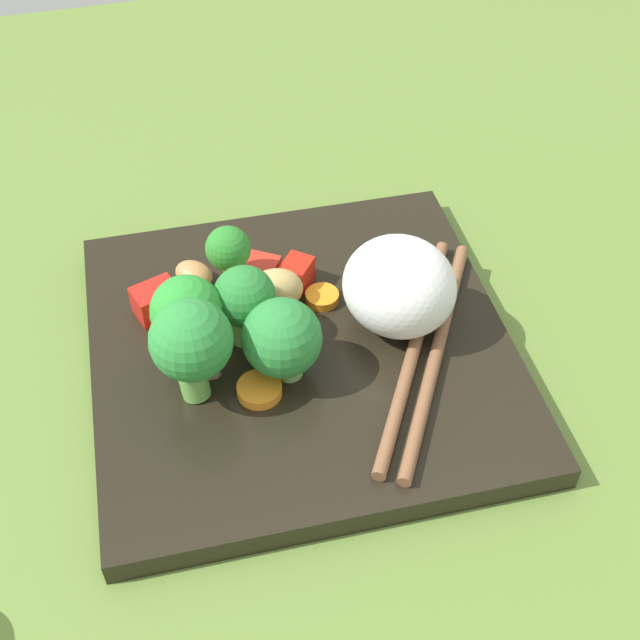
# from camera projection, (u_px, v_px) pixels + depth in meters

# --- Properties ---
(ground_plane) EXTENTS (1.10, 1.10, 0.02)m
(ground_plane) POSITION_uv_depth(u_px,v_px,m) (301.00, 369.00, 0.56)
(ground_plane) COLOR olive
(square_plate) EXTENTS (0.27, 0.27, 0.02)m
(square_plate) POSITION_uv_depth(u_px,v_px,m) (301.00, 350.00, 0.54)
(square_plate) COLOR black
(square_plate) RESTS_ON ground_plane
(rice_mound) EXTENTS (0.10, 0.10, 0.06)m
(rice_mound) POSITION_uv_depth(u_px,v_px,m) (400.00, 289.00, 0.53)
(rice_mound) COLOR white
(rice_mound) RESTS_ON square_plate
(broccoli_floret_0) EXTENTS (0.04, 0.04, 0.06)m
(broccoli_floret_0) POSITION_uv_depth(u_px,v_px,m) (244.00, 299.00, 0.52)
(broccoli_floret_0) COLOR #84BC5E
(broccoli_floret_0) RESTS_ON square_plate
(broccoli_floret_1) EXTENTS (0.03, 0.03, 0.05)m
(broccoli_floret_1) POSITION_uv_depth(u_px,v_px,m) (229.00, 253.00, 0.55)
(broccoli_floret_1) COLOR #71AD57
(broccoli_floret_1) RESTS_ON square_plate
(broccoli_floret_2) EXTENTS (0.04, 0.04, 0.06)m
(broccoli_floret_2) POSITION_uv_depth(u_px,v_px,m) (187.00, 313.00, 0.50)
(broccoli_floret_2) COLOR #70BC4F
(broccoli_floret_2) RESTS_ON square_plate
(broccoli_floret_3) EXTENTS (0.05, 0.05, 0.06)m
(broccoli_floret_3) POSITION_uv_depth(u_px,v_px,m) (282.00, 339.00, 0.50)
(broccoli_floret_3) COLOR #75B257
(broccoli_floret_3) RESTS_ON square_plate
(broccoli_floret_4) EXTENTS (0.05, 0.05, 0.07)m
(broccoli_floret_4) POSITION_uv_depth(u_px,v_px,m) (191.00, 343.00, 0.48)
(broccoli_floret_4) COLOR #6BAE4C
(broccoli_floret_4) RESTS_ON square_plate
(carrot_slice_0) EXTENTS (0.04, 0.04, 0.01)m
(carrot_slice_0) POSITION_uv_depth(u_px,v_px,m) (210.00, 309.00, 0.55)
(carrot_slice_0) COLOR orange
(carrot_slice_0) RESTS_ON square_plate
(carrot_slice_1) EXTENTS (0.04, 0.04, 0.01)m
(carrot_slice_1) POSITION_uv_depth(u_px,v_px,m) (259.00, 390.00, 0.51)
(carrot_slice_1) COLOR orange
(carrot_slice_1) RESTS_ON square_plate
(carrot_slice_2) EXTENTS (0.04, 0.04, 0.01)m
(carrot_slice_2) POSITION_uv_depth(u_px,v_px,m) (300.00, 330.00, 0.54)
(carrot_slice_2) COLOR orange
(carrot_slice_2) RESTS_ON square_plate
(carrot_slice_3) EXTENTS (0.04, 0.04, 0.01)m
(carrot_slice_3) POSITION_uv_depth(u_px,v_px,m) (179.00, 332.00, 0.54)
(carrot_slice_3) COLOR orange
(carrot_slice_3) RESTS_ON square_plate
(carrot_slice_4) EXTENTS (0.03, 0.03, 0.01)m
(carrot_slice_4) POSITION_uv_depth(u_px,v_px,m) (322.00, 297.00, 0.56)
(carrot_slice_4) COLOR orange
(carrot_slice_4) RESTS_ON square_plate
(pepper_chunk_0) EXTENTS (0.03, 0.03, 0.01)m
(pepper_chunk_0) POSITION_uv_depth(u_px,v_px,m) (261.00, 267.00, 0.58)
(pepper_chunk_0) COLOR red
(pepper_chunk_0) RESTS_ON square_plate
(pepper_chunk_1) EXTENTS (0.03, 0.03, 0.02)m
(pepper_chunk_1) POSITION_uv_depth(u_px,v_px,m) (156.00, 301.00, 0.55)
(pepper_chunk_1) COLOR red
(pepper_chunk_1) RESTS_ON square_plate
(pepper_chunk_2) EXTENTS (0.03, 0.03, 0.02)m
(pepper_chunk_2) POSITION_uv_depth(u_px,v_px,m) (297.00, 273.00, 0.57)
(pepper_chunk_2) COLOR red
(pepper_chunk_2) RESTS_ON square_plate
(chicken_piece_0) EXTENTS (0.04, 0.03, 0.03)m
(chicken_piece_0) POSITION_uv_depth(u_px,v_px,m) (274.00, 290.00, 0.55)
(chicken_piece_0) COLOR tan
(chicken_piece_0) RESTS_ON square_plate
(chicken_piece_1) EXTENTS (0.03, 0.03, 0.02)m
(chicken_piece_1) POSITION_uv_depth(u_px,v_px,m) (194.00, 274.00, 0.57)
(chicken_piece_1) COLOR #BC804B
(chicken_piece_1) RESTS_ON square_plate
(chicken_piece_2) EXTENTS (0.03, 0.04, 0.02)m
(chicken_piece_2) POSITION_uv_depth(u_px,v_px,m) (243.00, 304.00, 0.55)
(chicken_piece_2) COLOR tan
(chicken_piece_2) RESTS_ON square_plate
(chopstick_pair) EXTENTS (0.12, 0.18, 0.01)m
(chopstick_pair) POSITION_uv_depth(u_px,v_px,m) (426.00, 349.00, 0.53)
(chopstick_pair) COLOR brown
(chopstick_pair) RESTS_ON square_plate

